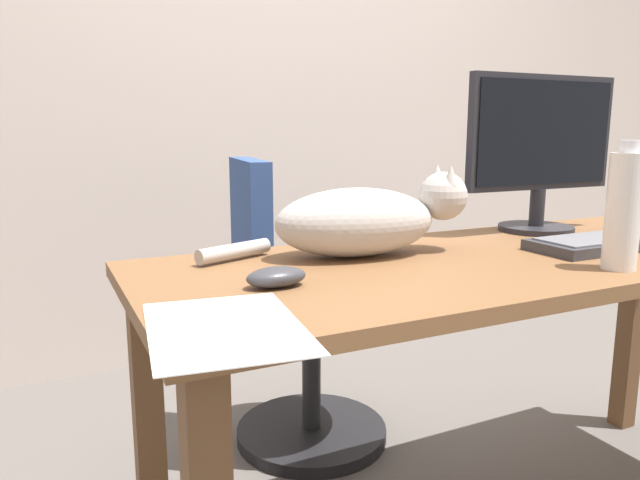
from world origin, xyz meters
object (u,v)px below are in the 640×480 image
Objects in this scene: keyboard at (614,241)px; cat at (365,219)px; office_chair at (296,326)px; water_bottle at (623,210)px; monitor at (542,147)px; computer_mouse at (276,277)px.

cat is at bearing 163.07° from keyboard.
keyboard is 0.61m from cat.
cat is at bearing -96.01° from office_chair.
cat is 2.40× the size of water_bottle.
monitor reaches higher than water_bottle.
office_chair is at bearing 63.98° from computer_mouse.
monitor is 0.61m from cat.
keyboard is at bearing -91.20° from monitor.
water_bottle reaches higher than computer_mouse.
office_chair is 1.49× the size of cat.
monitor is 0.46m from water_bottle.
office_chair is 8.21× the size of computer_mouse.
computer_mouse is 0.69m from water_bottle.
office_chair is at bearing 83.99° from cat.
office_chair is at bearing 111.62° from water_bottle.
office_chair is 2.05× the size of keyboard.
keyboard is 0.72× the size of cat.
office_chair is 0.83m from computer_mouse.
office_chair is 1.88× the size of monitor.
office_chair reaches higher than keyboard.
keyboard is at bearing -52.58° from office_chair.
office_chair is 0.93m from keyboard.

